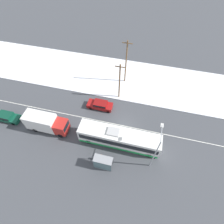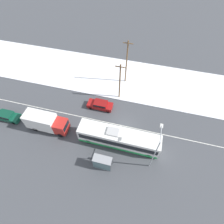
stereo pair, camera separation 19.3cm
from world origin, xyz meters
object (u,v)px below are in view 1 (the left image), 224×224
object	(u,v)px
pedestrian_at_stop	(101,157)
sedan_car	(100,105)
city_bus	(119,138)
bus_shelter	(103,163)
parked_car_near_truck	(7,117)
streetlamp	(156,148)
utility_pole_roadside	(120,81)
utility_pole_snowlot	(126,62)
box_truck	(46,123)

from	to	relation	value
pedestrian_at_stop	sedan_car	bearing A→B (deg)	107.38
city_bus	bus_shelter	world-z (taller)	city_bus
city_bus	bus_shelter	size ratio (longest dim) A/B	4.69
city_bus	pedestrian_at_stop	bearing A→B (deg)	-119.88
sedan_car	parked_car_near_truck	xyz separation A→B (m)	(-14.89, -6.42, 0.01)
sedan_car	streetlamp	world-z (taller)	streetlamp
utility_pole_roadside	utility_pole_snowlot	size ratio (longest dim) A/B	0.84
city_bus	streetlamp	bearing A→B (deg)	-20.37
parked_car_near_truck	streetlamp	world-z (taller)	streetlamp
box_truck	streetlamp	bearing A→B (deg)	-5.79
bus_shelter	pedestrian_at_stop	bearing A→B (deg)	115.54
bus_shelter	streetlamp	world-z (taller)	streetlamp
pedestrian_at_stop	city_bus	bearing A→B (deg)	60.12
sedan_car	utility_pole_snowlot	world-z (taller)	utility_pole_snowlot
utility_pole_roadside	utility_pole_snowlot	bearing A→B (deg)	87.24
pedestrian_at_stop	utility_pole_snowlot	xyz separation A→B (m)	(-0.03, 17.54, 3.71)
city_bus	box_truck	xyz separation A→B (m)	(-12.12, -0.17, 0.18)
streetlamp	utility_pole_roadside	xyz separation A→B (m)	(-7.35, 11.60, -0.72)
city_bus	bus_shelter	xyz separation A→B (m)	(-1.38, -4.38, 0.06)
parked_car_near_truck	utility_pole_roadside	world-z (taller)	utility_pole_roadside
box_truck	pedestrian_at_stop	distance (m)	10.71
city_bus	box_truck	distance (m)	12.12
streetlamp	utility_pole_snowlot	bearing A→B (deg)	113.79
city_bus	pedestrian_at_stop	distance (m)	3.84
box_truck	parked_car_near_truck	world-z (taller)	box_truck
city_bus	sedan_car	xyz separation A→B (m)	(-4.90, 6.28, -0.82)
sedan_car	streetlamp	distance (m)	13.61
pedestrian_at_stop	utility_pole_roadside	size ratio (longest dim) A/B	0.23
city_bus	sedan_car	world-z (taller)	city_bus
utility_pole_snowlot	pedestrian_at_stop	bearing A→B (deg)	-89.90
parked_car_near_truck	utility_pole_snowlot	distance (m)	23.27
parked_car_near_truck	bus_shelter	bearing A→B (deg)	-12.97
streetlamp	utility_pole_roadside	bearing A→B (deg)	122.35
city_bus	pedestrian_at_stop	world-z (taller)	city_bus
box_truck	pedestrian_at_stop	xyz separation A→B (m)	(10.22, -3.13, -0.72)
bus_shelter	utility_pole_snowlot	distance (m)	18.89
box_truck	pedestrian_at_stop	bearing A→B (deg)	-17.01
streetlamp	utility_pole_roadside	distance (m)	13.75
box_truck	sedan_car	world-z (taller)	box_truck
city_bus	sedan_car	size ratio (longest dim) A/B	2.73
bus_shelter	streetlamp	xyz separation A→B (m)	(6.58, 2.45, 3.09)
bus_shelter	streetlamp	size ratio (longest dim) A/B	0.35
city_bus	pedestrian_at_stop	xyz separation A→B (m)	(-1.90, -3.30, -0.54)
utility_pole_snowlot	bus_shelter	bearing A→B (deg)	-88.32
parked_car_near_truck	utility_pole_snowlot	size ratio (longest dim) A/B	0.49
city_bus	utility_pole_snowlot	distance (m)	14.72
city_bus	parked_car_near_truck	world-z (taller)	city_bus
utility_pole_roadside	city_bus	bearing A→B (deg)	-77.48
bus_shelter	utility_pole_roadside	world-z (taller)	utility_pole_roadside
pedestrian_at_stop	utility_pole_snowlot	bearing A→B (deg)	90.10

